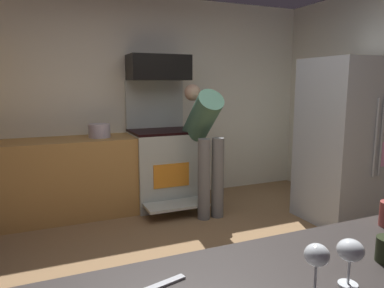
% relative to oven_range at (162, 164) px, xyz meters
% --- Properties ---
extents(wall_back, '(5.20, 0.12, 2.60)m').
position_rel_oven_range_xyz_m(wall_back, '(-0.30, 0.37, 0.79)').
color(wall_back, silver).
rests_on(wall_back, ground).
extents(lower_cabinet_run, '(2.40, 0.60, 0.90)m').
position_rel_oven_range_xyz_m(lower_cabinet_run, '(-1.20, 0.01, -0.06)').
color(lower_cabinet_run, '#B38142').
rests_on(lower_cabinet_run, ground).
extents(oven_range, '(0.76, 0.96, 1.56)m').
position_rel_oven_range_xyz_m(oven_range, '(0.00, 0.00, 0.00)').
color(oven_range, '#B7BFB5').
rests_on(oven_range, ground).
extents(microwave, '(0.74, 0.38, 0.31)m').
position_rel_oven_range_xyz_m(microwave, '(-0.00, 0.09, 1.20)').
color(microwave, black).
rests_on(microwave, oven_range).
extents(refrigerator, '(0.90, 0.78, 1.78)m').
position_rel_oven_range_xyz_m(refrigerator, '(1.73, -1.28, 0.38)').
color(refrigerator, '#AFB9C2').
rests_on(refrigerator, ground).
extents(person_cook, '(0.31, 0.72, 1.51)m').
position_rel_oven_range_xyz_m(person_cook, '(0.35, -0.50, 0.40)').
color(person_cook, slate).
rests_on(person_cook, ground).
extents(wine_glass_far, '(0.08, 0.08, 0.15)m').
position_rel_oven_range_xyz_m(wine_glass_far, '(-0.56, -3.47, 0.50)').
color(wine_glass_far, silver).
rests_on(wine_glass_far, counter_island).
extents(wine_glass_extra, '(0.07, 0.07, 0.17)m').
position_rel_oven_range_xyz_m(wine_glass_extra, '(-0.71, -3.48, 0.51)').
color(wine_glass_extra, silver).
rests_on(wine_glass_extra, counter_island).
extents(stock_pot, '(0.25, 0.25, 0.16)m').
position_rel_oven_range_xyz_m(stock_pot, '(-0.76, 0.01, 0.47)').
color(stock_pot, '#BEB3C3').
rests_on(stock_pot, lower_cabinet_run).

